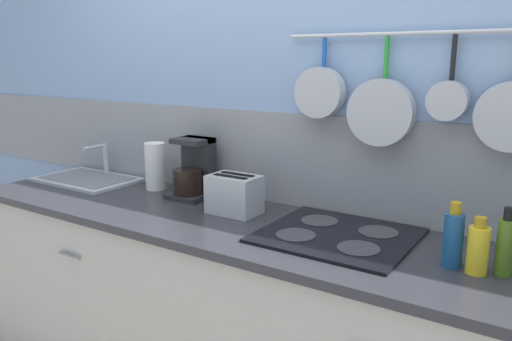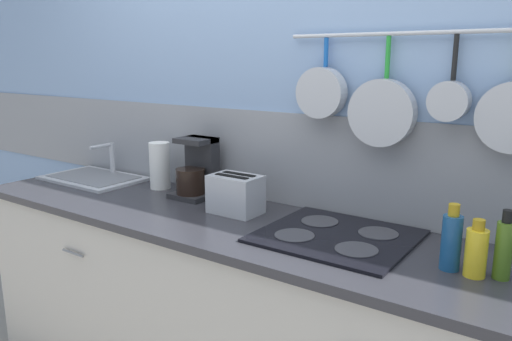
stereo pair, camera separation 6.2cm
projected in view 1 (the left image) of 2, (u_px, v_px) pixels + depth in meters
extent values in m
cube|color=#84A3CC|center=(282.00, 122.00, 2.25)|extent=(7.20, 0.06, 2.60)
cube|color=gray|center=(281.00, 157.00, 2.28)|extent=(7.20, 0.07, 0.42)
cylinder|color=#B7BABF|center=(414.00, 33.00, 1.82)|extent=(1.02, 0.02, 0.02)
cylinder|color=#1959B2|center=(324.00, 52.00, 2.02)|extent=(0.02, 0.02, 0.11)
cylinder|color=#B7BABF|center=(320.00, 93.00, 2.03)|extent=(0.20, 0.06, 0.20)
cylinder|color=green|center=(386.00, 57.00, 1.89)|extent=(0.02, 0.02, 0.16)
cylinder|color=#B7BABF|center=(381.00, 112.00, 1.91)|extent=(0.26, 0.06, 0.26)
cylinder|color=black|center=(453.00, 58.00, 1.76)|extent=(0.02, 0.02, 0.16)
cylinder|color=#B7BABF|center=(448.00, 101.00, 1.76)|extent=(0.14, 0.07, 0.14)
cylinder|color=#B7BABF|center=(512.00, 117.00, 1.67)|extent=(0.24, 0.05, 0.24)
cube|color=#B7B2A8|center=(238.00, 328.00, 2.15)|extent=(2.76, 0.60, 0.90)
cylinder|color=slate|center=(69.00, 255.00, 2.20)|extent=(0.14, 0.01, 0.01)
cube|color=#2D2D33|center=(237.00, 225.00, 2.04)|extent=(2.80, 0.64, 0.03)
cube|color=#B7BABF|center=(87.00, 179.00, 2.72)|extent=(0.54, 0.36, 0.01)
cube|color=slate|center=(87.00, 178.00, 2.71)|extent=(0.46, 0.28, 0.00)
cylinder|color=#B7BABF|center=(106.00, 160.00, 2.81)|extent=(0.03, 0.03, 0.19)
cylinder|color=#B7BABF|center=(94.00, 147.00, 2.73)|extent=(0.02, 0.14, 0.02)
cylinder|color=white|center=(155.00, 166.00, 2.52)|extent=(0.10, 0.10, 0.24)
cube|color=#262628|center=(191.00, 195.00, 2.39)|extent=(0.18, 0.19, 0.02)
cube|color=#262628|center=(199.00, 166.00, 2.41)|extent=(0.17, 0.07, 0.29)
cylinder|color=black|center=(188.00, 182.00, 2.35)|extent=(0.14, 0.14, 0.12)
cube|color=#262628|center=(192.00, 141.00, 2.34)|extent=(0.17, 0.15, 0.02)
cube|color=#B7BABF|center=(234.00, 194.00, 2.13)|extent=(0.22, 0.15, 0.17)
cube|color=black|center=(231.00, 176.00, 2.09)|extent=(0.16, 0.03, 0.00)
cube|color=black|center=(238.00, 174.00, 2.14)|extent=(0.16, 0.03, 0.00)
cube|color=black|center=(213.00, 183.00, 2.19)|extent=(0.02, 0.02, 0.02)
cube|color=black|center=(337.00, 235.00, 1.86)|extent=(0.55, 0.50, 0.01)
cylinder|color=#38383D|center=(296.00, 235.00, 1.84)|extent=(0.15, 0.15, 0.00)
cylinder|color=#38383D|center=(359.00, 248.00, 1.71)|extent=(0.15, 0.15, 0.00)
cylinder|color=#38383D|center=(319.00, 220.00, 2.01)|extent=(0.15, 0.15, 0.00)
cylinder|color=#38383D|center=(378.00, 232.00, 1.88)|extent=(0.15, 0.15, 0.00)
cylinder|color=navy|center=(453.00, 240.00, 1.58)|extent=(0.06, 0.06, 0.18)
cylinder|color=#B28C19|center=(456.00, 208.00, 1.56)|extent=(0.03, 0.03, 0.04)
cylinder|color=yellow|center=(478.00, 250.00, 1.53)|extent=(0.07, 0.07, 0.15)
cylinder|color=#B28C19|center=(481.00, 222.00, 1.51)|extent=(0.04, 0.04, 0.03)
cylinder|color=#4C721E|center=(505.00, 248.00, 1.51)|extent=(0.05, 0.05, 0.18)
cylinder|color=black|center=(509.00, 214.00, 1.49)|extent=(0.03, 0.03, 0.04)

